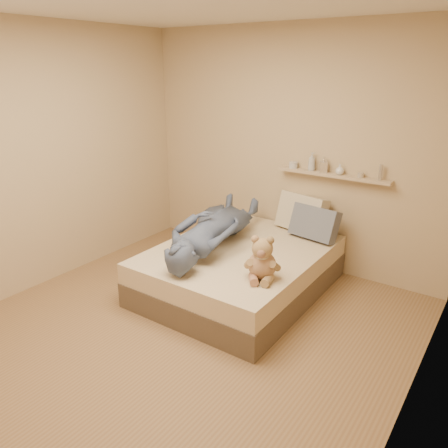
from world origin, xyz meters
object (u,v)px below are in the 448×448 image
Objects in this scene: game_console at (181,244)px; person at (212,227)px; pillow_grey at (314,223)px; bed at (240,270)px; wall_shelf at (333,175)px; teddy_bear at (262,261)px; dark_plush at (231,221)px; pillow_cream at (302,213)px.

person is (0.05, 0.43, 0.04)m from game_console.
person reaches higher than pillow_grey.
bed is 1.58× the size of wall_shelf.
wall_shelf is (0.88, 1.43, 0.50)m from game_console.
person is at bearing 156.34° from teddy_bear.
teddy_bear is at bearing -40.94° from bed.
teddy_bear is (0.83, 0.08, 0.01)m from game_console.
person is at bearing -161.58° from bed.
dark_plush is 0.50m from person.
pillow_cream reaches higher than game_console.
game_console is 0.11× the size of person.
dark_plush is at bearing -150.54° from wall_shelf.
pillow_cream is 0.46× the size of wall_shelf.
dark_plush is (-0.88, 0.82, -0.06)m from teddy_bear.
game_console is at bearing -113.69° from pillow_cream.
pillow_grey is at bearing 91.09° from teddy_bear.
teddy_bear is at bearing -88.91° from pillow_grey.
person is (0.10, -0.48, 0.09)m from dark_plush.
pillow_cream is (0.59, 1.35, 0.05)m from game_console.
pillow_grey is at bearing 55.27° from bed.
dark_plush is at bearing 136.90° from teddy_bear.
pillow_cream is (0.64, 0.44, 0.09)m from dark_plush.
bed is 0.97m from pillow_cream.
person is at bearing -129.58° from wall_shelf.
person is 1.38m from wall_shelf.
person reaches higher than bed.
teddy_bear reaches higher than bed.
game_console is 1.45m from pillow_grey.
dark_plush reaches higher than game_console.
teddy_bear is at bearing -43.10° from dark_plush.
wall_shelf is (0.07, 0.22, 0.48)m from pillow_grey.
pillow_cream is at bearing 146.88° from pillow_grey.
pillow_grey is (0.48, 0.69, 0.40)m from bed.
wall_shelf is at bearing -141.81° from person.
pillow_grey is at bearing -146.25° from person.
bed is at bearing -45.77° from dark_plush.
bed is at bearing -173.81° from person.
wall_shelf reaches higher than dark_plush.
dark_plush is at bearing -90.69° from person.
game_console is 0.74× the size of dark_plush.
dark_plush is at bearing 93.03° from game_console.
dark_plush is (-0.38, 0.39, 0.33)m from bed.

